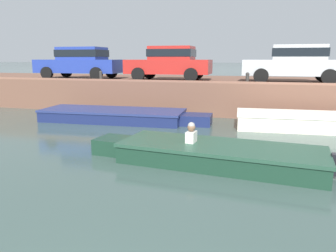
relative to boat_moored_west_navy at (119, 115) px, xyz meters
name	(u,v)px	position (x,y,z in m)	size (l,w,h in m)	color
ground_plane	(188,164)	(3.73, -4.49, -0.23)	(400.00, 400.00, 0.00)	#384C47
far_quay_wall	(228,93)	(3.73, 4.82, 0.49)	(60.00, 6.00, 1.43)	brown
far_wall_coping	(222,82)	(3.73, 1.94, 1.24)	(60.00, 0.24, 0.08)	brown
boat_moored_west_navy	(119,115)	(0.00, 0.00, 0.00)	(6.73, 2.16, 0.46)	navy
boat_moored_central_cream	(312,122)	(7.04, 0.34, 0.05)	(5.53, 1.96, 0.57)	silver
motorboat_passing	(210,154)	(4.22, -4.33, 0.01)	(5.71, 2.07, 0.96)	#193828
car_leftmost_blue	(81,61)	(-3.41, 3.14, 2.05)	(4.26, 2.05, 1.54)	#233893
car_left_inner_red	(170,62)	(1.20, 3.14, 2.05)	(3.91, 2.03, 1.54)	#B2231E
car_centre_silver	(295,62)	(6.62, 3.14, 2.05)	(4.12, 2.05, 1.54)	#B7BABC
mooring_bollard_west	(101,75)	(-1.80, 2.07, 1.44)	(0.15, 0.15, 0.44)	#2D2B28
mooring_bollard_mid	(247,77)	(4.74, 2.07, 1.44)	(0.15, 0.15, 0.44)	#2D2B28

